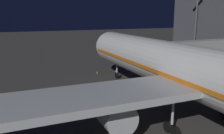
{
  "coord_description": "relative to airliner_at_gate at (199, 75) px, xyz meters",
  "views": [
    {
      "loc": [
        19.23,
        32.75,
        12.5
      ],
      "look_at": [
        3.0,
        -5.01,
        3.5
      ],
      "focal_mm": 38.38,
      "sensor_mm": 36.0,
      "label": 1
    }
  ],
  "objects": [
    {
      "name": "airliner_at_gate",
      "position": [
        0.0,
        0.0,
        0.0
      ],
      "size": [
        57.28,
        58.36,
        18.38
      ],
      "color": "silver",
      "rests_on": "ground_plane"
    },
    {
      "name": "apron_floodlight_mast",
      "position": [
        -25.5,
        -29.16,
        4.27
      ],
      "size": [
        2.9,
        0.5,
        17.45
      ],
      "color": "#59595E",
      "rests_on": "ground_plane"
    },
    {
      "name": "jet_bridge",
      "position": [
        -12.97,
        -17.83,
        0.17
      ],
      "size": [
        24.45,
        3.4,
        7.59
      ],
      "color": "#9E9E99",
      "rests_on": "ground_plane"
    },
    {
      "name": "traffic_cone_nose_starboard",
      "position": [
        2.2,
        -27.76,
        -5.61
      ],
      "size": [
        0.36,
        0.36,
        0.55
      ],
      "primitive_type": "cone",
      "color": "orange",
      "rests_on": "ground_plane"
    },
    {
      "name": "traffic_cone_nose_port",
      "position": [
        -2.2,
        -27.76,
        -5.61
      ],
      "size": [
        0.36,
        0.36,
        0.55
      ],
      "primitive_type": "cone",
      "color": "orange",
      "rests_on": "ground_plane"
    },
    {
      "name": "ground_plane",
      "position": [
        0.0,
        -12.75,
        -5.89
      ],
      "size": [
        320.0,
        320.0,
        0.0
      ],
      "primitive_type": "plane",
      "color": "#383533"
    }
  ]
}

